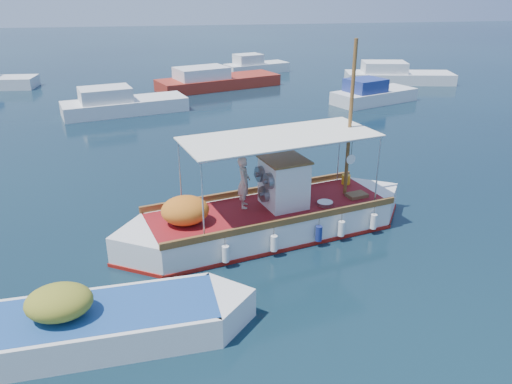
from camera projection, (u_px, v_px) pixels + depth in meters
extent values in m
plane|color=black|center=(283.00, 236.00, 15.40)|extent=(160.00, 160.00, 0.00)
cube|color=white|center=(269.00, 223.00, 15.46)|extent=(7.69, 4.16, 1.07)
cube|color=white|center=(152.00, 247.00, 14.09)|extent=(2.37, 2.37, 1.07)
cube|color=white|center=(367.00, 204.00, 16.83)|extent=(2.37, 2.37, 1.07)
cube|color=maroon|center=(269.00, 233.00, 15.58)|extent=(7.80, 4.26, 0.18)
cube|color=maroon|center=(269.00, 208.00, 15.26)|extent=(7.64, 3.97, 0.06)
cube|color=brown|center=(253.00, 191.00, 16.25)|extent=(7.21, 1.91, 0.20)
cube|color=brown|center=(288.00, 221.00, 14.18)|extent=(7.21, 1.91, 0.20)
cube|color=white|center=(284.00, 183.00, 15.15)|extent=(1.45, 1.52, 1.46)
cube|color=brown|center=(284.00, 160.00, 14.85)|extent=(1.56, 1.64, 0.06)
cylinder|color=slate|center=(269.00, 181.00, 14.53)|extent=(0.33, 0.53, 0.49)
cylinder|color=slate|center=(261.00, 174.00, 15.06)|extent=(0.33, 0.53, 0.49)
cylinder|color=slate|center=(265.00, 194.00, 15.00)|extent=(0.33, 0.53, 0.49)
cylinder|color=brown|center=(350.00, 121.00, 15.32)|extent=(0.14, 0.14, 4.88)
cylinder|color=brown|center=(328.00, 136.00, 15.18)|extent=(1.72, 0.51, 0.08)
cylinder|color=silver|center=(180.00, 174.00, 14.81)|extent=(0.05, 0.05, 2.19)
cylinder|color=silver|center=(203.00, 201.00, 13.01)|extent=(0.05, 0.05, 2.19)
cylinder|color=silver|center=(339.00, 151.00, 16.89)|extent=(0.05, 0.05, 2.19)
cylinder|color=silver|center=(378.00, 171.00, 15.08)|extent=(0.05, 0.05, 2.19)
cube|color=silver|center=(280.00, 137.00, 14.51)|extent=(6.15, 3.68, 0.04)
ellipsoid|color=orange|center=(185.00, 210.00, 14.11)|extent=(1.61, 1.46, 0.82)
cube|color=orange|center=(297.00, 189.00, 16.10)|extent=(0.28, 0.23, 0.39)
cylinder|color=orange|center=(346.00, 180.00, 16.96)|extent=(0.36, 0.36, 0.33)
cube|color=brown|center=(357.00, 195.00, 15.99)|extent=(0.72, 0.58, 0.12)
cylinder|color=#B2B2B2|center=(325.00, 204.00, 15.39)|extent=(0.59, 0.59, 0.12)
cylinder|color=white|center=(351.00, 159.00, 14.57)|extent=(0.29, 0.10, 0.29)
cylinder|color=white|center=(226.00, 254.00, 13.54)|extent=(0.24, 0.24, 0.47)
cylinder|color=navy|center=(319.00, 233.00, 14.64)|extent=(0.24, 0.24, 0.47)
cylinder|color=white|center=(374.00, 221.00, 15.36)|extent=(0.24, 0.24, 0.47)
imported|color=beige|center=(244.00, 182.00, 15.00)|extent=(0.46, 0.63, 1.60)
cube|color=white|center=(106.00, 328.00, 10.92)|extent=(5.00, 2.24, 0.95)
cube|color=white|center=(216.00, 312.00, 11.45)|extent=(1.90, 1.90, 0.95)
cube|color=#1E488B|center=(103.00, 311.00, 10.74)|extent=(4.99, 2.03, 0.05)
ellipsoid|color=olive|center=(59.00, 302.00, 10.41)|extent=(1.48, 1.24, 0.70)
cube|color=silver|center=(125.00, 108.00, 29.69)|extent=(7.54, 4.22, 1.00)
cube|color=silver|center=(105.00, 94.00, 28.92)|extent=(3.30, 2.73, 0.80)
cube|color=maroon|center=(219.00, 84.00, 36.61)|extent=(9.38, 5.70, 1.00)
cube|color=silver|center=(201.00, 73.00, 35.64)|extent=(4.18, 3.46, 0.80)
cube|color=silver|center=(374.00, 98.00, 32.21)|extent=(6.05, 4.17, 1.00)
cube|color=navy|center=(366.00, 85.00, 31.45)|extent=(2.80, 2.58, 0.80)
cube|color=silver|center=(399.00, 79.00, 38.40)|extent=(8.38, 4.13, 1.00)
cube|color=silver|center=(384.00, 67.00, 38.08)|extent=(3.58, 2.80, 0.80)
cube|color=silver|center=(257.00, 69.00, 42.66)|extent=(5.79, 3.67, 1.00)
cube|color=silver|center=(248.00, 59.00, 41.95)|extent=(2.61, 2.32, 0.80)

